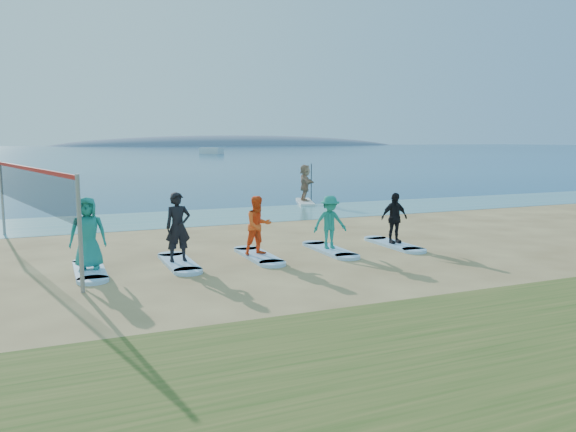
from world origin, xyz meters
name	(u,v)px	position (x,y,z in m)	size (l,w,h in m)	color
ground	(361,266)	(0.00, 0.00, 0.00)	(600.00, 600.00, 0.00)	tan
shallow_water	(235,215)	(0.00, 10.50, 0.01)	(600.00, 600.00, 0.00)	teal
ocean	(74,151)	(0.00, 160.00, 0.01)	(600.00, 600.00, 0.00)	navy
island_ridge	(238,145)	(95.00, 300.00, 0.00)	(220.00, 56.00, 18.00)	slate
volleyball_net	(30,188)	(-7.69, 4.51, 1.90)	(2.10, 8.86, 2.50)	gray
paddleboard	(305,202)	(4.72, 13.59, 0.06)	(0.70, 3.00, 0.12)	silver
paddleboarder	(305,183)	(4.72, 13.59, 1.04)	(1.71, 0.54, 1.84)	tan
boat_offshore_b	(211,154)	(27.37, 113.34, 0.00)	(1.91, 6.57, 1.42)	silver
surfboard_0	(90,270)	(-6.43, 1.99, 0.04)	(0.70, 2.20, 0.09)	#9ECBF6
student_0	(88,233)	(-6.43, 1.99, 0.97)	(0.86, 0.56, 1.76)	#1B857D
surfboard_1	(179,263)	(-4.24, 1.99, 0.04)	(0.70, 2.20, 0.09)	#9ECBF6
student_1	(178,227)	(-4.24, 1.99, 0.98)	(0.65, 0.43, 1.78)	black
surfboard_2	(258,256)	(-2.06, 1.99, 0.04)	(0.70, 2.20, 0.09)	#9ECBF6
student_2	(258,225)	(-2.06, 1.99, 0.89)	(0.78, 0.61, 1.60)	#FF521A
surfboard_3	(330,250)	(0.13, 1.99, 0.04)	(0.70, 2.20, 0.09)	#9ECBF6
student_3	(330,222)	(0.13, 1.99, 0.85)	(0.99, 0.57, 1.53)	#1B8574
surfboard_4	(394,244)	(2.31, 1.99, 0.04)	(0.70, 2.20, 0.09)	#9ECBF6
student_4	(394,218)	(2.31, 1.99, 0.86)	(0.90, 0.37, 1.53)	black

